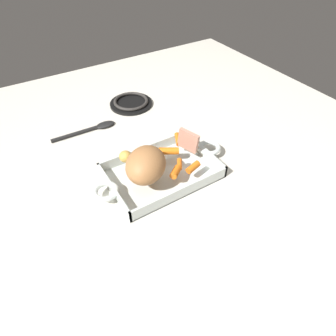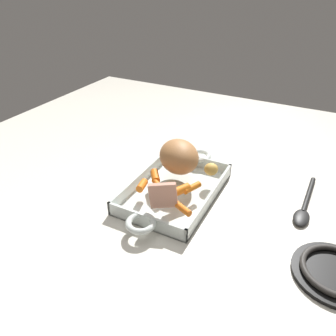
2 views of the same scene
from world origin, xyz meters
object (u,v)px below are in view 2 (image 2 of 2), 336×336
baby_carrot_center_right (158,185)px  stove_burner_rear (335,272)px  serving_spoon (305,207)px  roast_slice_thin (163,195)px  baby_carrot_long (183,208)px  roasting_dish (175,190)px  pork_roast (179,156)px  baby_carrot_short (142,185)px  baby_carrot_southwest (155,176)px  baby_carrot_northeast (192,188)px  potato_corner (211,169)px  baby_carrot_southeast (179,191)px

baby_carrot_center_right → stove_burner_rear: size_ratio=0.25×
serving_spoon → roast_slice_thin: bearing=-54.8°
stove_burner_rear → baby_carrot_center_right: bearing=-97.6°
baby_carrot_long → stove_burner_rear: bearing=90.2°
baby_carrot_long → roasting_dish: bearing=-145.3°
pork_roast → baby_carrot_center_right: pork_roast is taller
baby_carrot_short → baby_carrot_center_right: 0.04m
roast_slice_thin → pork_roast: bearing=-166.8°
baby_carrot_short → baby_carrot_southwest: baby_carrot_southwest is taller
roasting_dish → baby_carrot_northeast: 0.07m
pork_roast → baby_carrot_short: (0.14, -0.05, -0.04)m
baby_carrot_short → potato_corner: size_ratio=1.12×
baby_carrot_southeast → baby_carrot_southwest: (-0.03, -0.09, -0.00)m
baby_carrot_southeast → baby_carrot_long: (0.06, 0.04, -0.00)m
pork_roast → roast_slice_thin: 0.18m
pork_roast → baby_carrot_long: 0.20m
pork_roast → roast_slice_thin: size_ratio=2.00×
roast_slice_thin → baby_carrot_southwest: size_ratio=1.57×
baby_carrot_southeast → baby_carrot_southwest: 0.10m
roasting_dish → roast_slice_thin: bearing=11.5°
baby_carrot_short → baby_carrot_long: size_ratio=0.83×
pork_roast → roast_slice_thin: pork_roast is taller
roast_slice_thin → baby_carrot_southeast: size_ratio=1.08×
baby_carrot_northeast → potato_corner: potato_corner is taller
roast_slice_thin → roasting_dish: bearing=-168.5°
pork_roast → baby_carrot_northeast: pork_roast is taller
baby_carrot_northeast → baby_carrot_southwest: baby_carrot_southwest is taller
pork_roast → baby_carrot_southwest: 0.10m
baby_carrot_northeast → roast_slice_thin: bearing=-20.4°
roasting_dish → baby_carrot_center_right: bearing=-34.3°
baby_carrot_northeast → potato_corner: (-0.10, 0.02, 0.01)m
pork_roast → baby_carrot_long: pork_roast is taller
baby_carrot_northeast → baby_carrot_long: bearing=9.3°
roast_slice_thin → stove_burner_rear: (-0.01, 0.42, -0.07)m
potato_corner → baby_carrot_short: bearing=-42.7°
roast_slice_thin → potato_corner: roast_slice_thin is taller
pork_roast → baby_carrot_southwest: bearing=-26.3°
baby_carrot_center_right → serving_spoon: 0.41m
roasting_dish → baby_carrot_long: 0.14m
roast_slice_thin → potato_corner: (-0.20, 0.05, -0.02)m
roasting_dish → serving_spoon: bearing=106.2°
roasting_dish → baby_carrot_northeast: baby_carrot_northeast is taller
roasting_dish → baby_carrot_short: (0.07, -0.07, 0.04)m
baby_carrot_short → pork_roast: bearing=160.1°
baby_carrot_short → potato_corner: bearing=137.3°
stove_burner_rear → baby_carrot_northeast: bearing=-103.8°
baby_carrot_northeast → baby_carrot_southwest: 0.12m
baby_carrot_northeast → baby_carrot_southwest: size_ratio=1.25×
baby_carrot_southeast → roast_slice_thin: bearing=-11.2°
baby_carrot_short → baby_carrot_southeast: baby_carrot_southeast is taller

